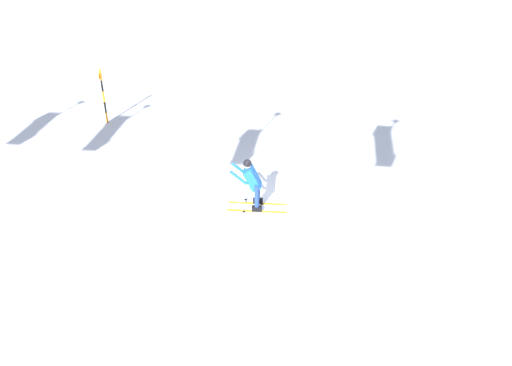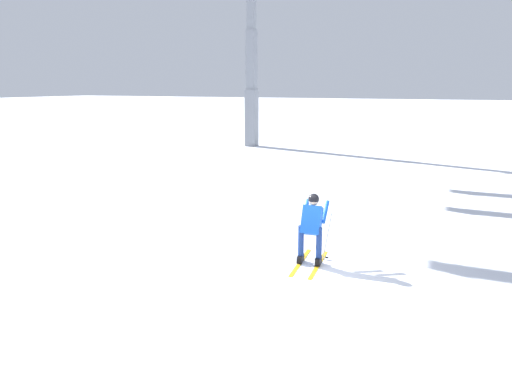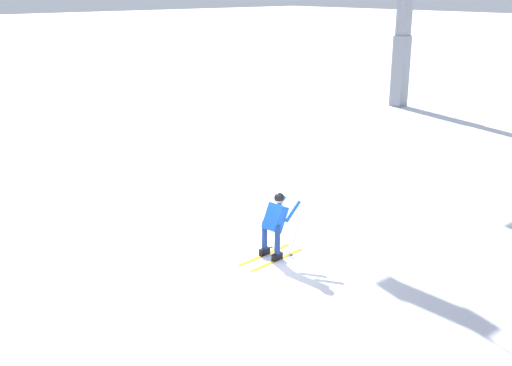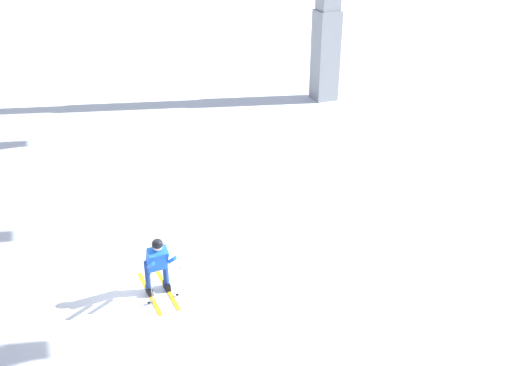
% 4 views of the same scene
% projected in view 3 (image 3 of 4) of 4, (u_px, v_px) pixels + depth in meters
% --- Properties ---
extents(ground_plane, '(260.00, 260.00, 0.00)m').
position_uv_depth(ground_plane, '(255.00, 268.00, 13.85)').
color(ground_plane, white).
extents(skier_carving_main, '(1.73, 0.73, 1.66)m').
position_uv_depth(skier_carving_main, '(275.00, 221.00, 14.20)').
color(skier_carving_main, yellow).
rests_on(skier_carving_main, ground_plane).
extents(lift_tower_far, '(0.68, 2.74, 11.43)m').
position_uv_depth(lift_tower_far, '(405.00, 11.00, 30.92)').
color(lift_tower_far, gray).
rests_on(lift_tower_far, ground_plane).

